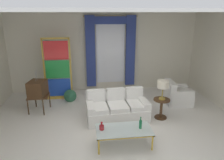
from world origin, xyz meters
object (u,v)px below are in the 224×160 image
(stained_glass_divider, at_px, (58,71))
(table_lamp_brass, at_px, (163,85))
(bottle_crystal_tall, at_px, (140,124))
(vintage_tv, at_px, (38,89))
(couch_white_long, at_px, (117,108))
(coffee_table, at_px, (124,130))
(armchair_white, at_px, (177,96))
(bottle_blue_decanter, at_px, (102,127))
(peacock_figurine, at_px, (70,97))
(round_side_table, at_px, (161,107))

(stained_glass_divider, xyz_separation_m, table_lamp_brass, (3.14, -1.86, -0.03))
(bottle_crystal_tall, height_order, vintage_tv, vintage_tv)
(couch_white_long, xyz_separation_m, stained_glass_divider, (-1.84, 1.68, 0.75))
(coffee_table, distance_m, armchair_white, 3.07)
(bottle_crystal_tall, bearing_deg, coffee_table, 177.76)
(couch_white_long, bearing_deg, table_lamp_brass, -8.12)
(bottle_blue_decanter, relative_size, peacock_figurine, 0.34)
(coffee_table, height_order, bottle_crystal_tall, bottle_crystal_tall)
(bottle_blue_decanter, xyz_separation_m, round_side_table, (1.84, 1.13, -0.12))
(armchair_white, height_order, peacock_figurine, armchair_white)
(vintage_tv, relative_size, stained_glass_divider, 0.61)
(couch_white_long, height_order, table_lamp_brass, table_lamp_brass)
(vintage_tv, distance_m, peacock_figurine, 1.18)
(peacock_figurine, bearing_deg, stained_glass_divider, 135.05)
(table_lamp_brass, bearing_deg, bottle_crystal_tall, -128.25)
(bottle_blue_decanter, bearing_deg, bottle_crystal_tall, -3.79)
(vintage_tv, bearing_deg, round_side_table, -14.23)
(table_lamp_brass, bearing_deg, vintage_tv, 165.77)
(couch_white_long, distance_m, bottle_blue_decanter, 1.44)
(peacock_figurine, distance_m, table_lamp_brass, 3.21)
(round_side_table, bearing_deg, table_lamp_brass, 0.00)
(bottle_blue_decanter, bearing_deg, coffee_table, -4.97)
(couch_white_long, relative_size, bottle_blue_decanter, 8.89)
(vintage_tv, relative_size, round_side_table, 2.26)
(bottle_crystal_tall, bearing_deg, bottle_blue_decanter, 176.21)
(couch_white_long, xyz_separation_m, table_lamp_brass, (1.30, -0.19, 0.72))
(stained_glass_divider, distance_m, round_side_table, 3.72)
(bottle_crystal_tall, relative_size, round_side_table, 0.51)
(peacock_figurine, bearing_deg, couch_white_long, -41.60)
(stained_glass_divider, bearing_deg, bottle_blue_decanter, -66.57)
(bottle_blue_decanter, relative_size, bottle_crystal_tall, 0.68)
(couch_white_long, xyz_separation_m, round_side_table, (1.30, -0.19, 0.05))
(coffee_table, bearing_deg, table_lamp_brass, 41.56)
(coffee_table, bearing_deg, armchair_white, 43.74)
(vintage_tv, distance_m, stained_glass_divider, 1.12)
(round_side_table, relative_size, table_lamp_brass, 1.04)
(vintage_tv, height_order, peacock_figurine, vintage_tv)
(table_lamp_brass, bearing_deg, stained_glass_divider, 149.33)
(couch_white_long, relative_size, stained_glass_divider, 0.82)
(coffee_table, xyz_separation_m, stained_glass_divider, (-1.81, 3.04, 0.68))
(stained_glass_divider, bearing_deg, table_lamp_brass, -30.67)
(stained_glass_divider, bearing_deg, bottle_crystal_tall, -54.27)
(couch_white_long, relative_size, bottle_crystal_tall, 6.01)
(stained_glass_divider, height_order, table_lamp_brass, stained_glass_divider)
(couch_white_long, xyz_separation_m, bottle_blue_decanter, (-0.54, -1.32, 0.17))
(vintage_tv, bearing_deg, armchair_white, 0.18)
(vintage_tv, bearing_deg, stained_glass_divider, 60.69)
(stained_glass_divider, relative_size, round_side_table, 3.70)
(couch_white_long, distance_m, round_side_table, 1.31)
(couch_white_long, height_order, coffee_table, couch_white_long)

